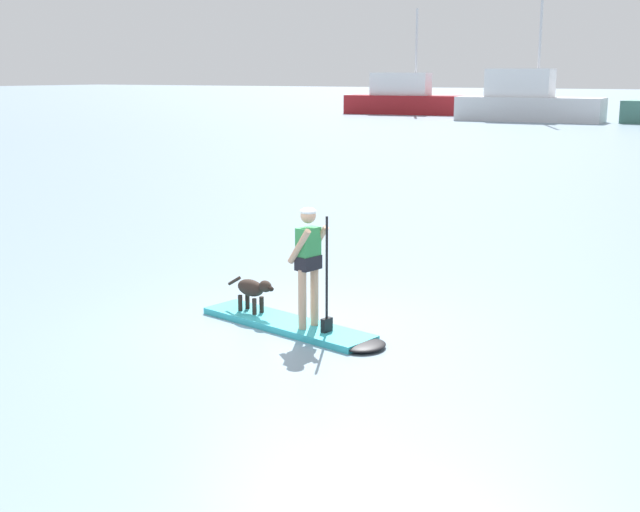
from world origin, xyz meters
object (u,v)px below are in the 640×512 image
object	(u,v)px
person_paddler	(309,259)
paddleboard	(298,327)
moored_boat_outer	(407,99)
dog	(253,289)
moored_boat_far_starboard	(527,101)

from	to	relation	value
person_paddler	paddleboard	bearing A→B (deg)	168.33
paddleboard	moored_boat_outer	xyz separation A→B (m)	(-25.76, 61.73, 1.36)
dog	paddleboard	bearing A→B (deg)	-11.67
moored_boat_outer	paddleboard	bearing A→B (deg)	-67.35
paddleboard	dog	xyz separation A→B (m)	(-0.92, 0.19, 0.41)
dog	person_paddler	bearing A→B (deg)	-11.67
moored_boat_outer	moored_boat_far_starboard	bearing A→B (deg)	-24.68
paddleboard	moored_boat_far_starboard	distance (m)	57.28
dog	moored_boat_far_starboard	bearing A→B (deg)	102.11
paddleboard	moored_boat_outer	world-z (taller)	moored_boat_outer
moored_boat_far_starboard	moored_boat_outer	bearing A→B (deg)	155.32
moored_boat_outer	dog	bearing A→B (deg)	-68.02
person_paddler	dog	size ratio (longest dim) A/B	1.79
dog	moored_boat_far_starboard	distance (m)	56.88
moored_boat_outer	moored_boat_far_starboard	size ratio (longest dim) A/B	1.00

